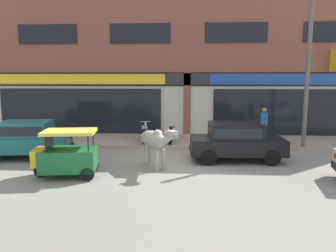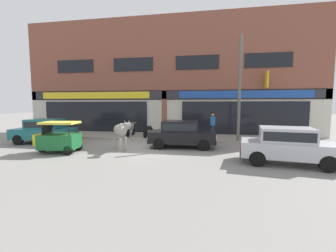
# 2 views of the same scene
# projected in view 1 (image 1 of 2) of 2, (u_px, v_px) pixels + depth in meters

# --- Properties ---
(ground_plane) EXTENTS (90.00, 90.00, 0.00)m
(ground_plane) POSITION_uv_depth(u_px,v_px,m) (186.00, 163.00, 12.25)
(ground_plane) COLOR gray
(sidewalk) EXTENTS (19.00, 3.13, 0.15)m
(sidewalk) POSITION_uv_depth(u_px,v_px,m) (186.00, 141.00, 15.95)
(sidewalk) COLOR gray
(sidewalk) RESTS_ON ground
(shop_building) EXTENTS (23.00, 1.40, 8.97)m
(shop_building) POSITION_uv_depth(u_px,v_px,m) (188.00, 56.00, 17.11)
(shop_building) COLOR brown
(shop_building) RESTS_ON ground
(cow) EXTENTS (1.59, 1.76, 1.61)m
(cow) POSITION_uv_depth(u_px,v_px,m) (155.00, 140.00, 11.45)
(cow) COLOR #9E998E
(cow) RESTS_ON ground
(car_1) EXTENTS (3.74, 2.00, 1.46)m
(car_1) POSITION_uv_depth(u_px,v_px,m) (24.00, 138.00, 12.90)
(car_1) COLOR black
(car_1) RESTS_ON ground
(car_2) EXTENTS (3.67, 1.75, 1.46)m
(car_2) POSITION_uv_depth(u_px,v_px,m) (236.00, 140.00, 12.51)
(car_2) COLOR black
(car_2) RESTS_ON ground
(auto_rickshaw) EXTENTS (2.07, 1.39, 1.52)m
(auto_rickshaw) POSITION_uv_depth(u_px,v_px,m) (67.00, 157.00, 10.53)
(auto_rickshaw) COLOR black
(auto_rickshaw) RESTS_ON ground
(motorcycle_0) EXTENTS (0.52, 1.81, 0.88)m
(motorcycle_0) POSITION_uv_depth(u_px,v_px,m) (144.00, 133.00, 15.50)
(motorcycle_0) COLOR black
(motorcycle_0) RESTS_ON sidewalk
(motorcycle_1) EXTENTS (0.52, 1.81, 0.88)m
(motorcycle_1) POSITION_uv_depth(u_px,v_px,m) (172.00, 134.00, 15.40)
(motorcycle_1) COLOR black
(motorcycle_1) RESTS_ON sidewalk
(pedestrian) EXTENTS (0.32, 0.49, 1.60)m
(pedestrian) POSITION_uv_depth(u_px,v_px,m) (264.00, 121.00, 15.32)
(pedestrian) COLOR #2D2D33
(pedestrian) RESTS_ON sidewalk
(utility_pole) EXTENTS (0.18, 0.18, 6.24)m
(utility_pole) POSITION_uv_depth(u_px,v_px,m) (308.00, 75.00, 13.89)
(utility_pole) COLOR #595651
(utility_pole) RESTS_ON sidewalk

